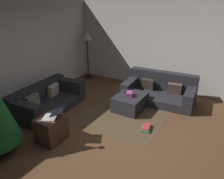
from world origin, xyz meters
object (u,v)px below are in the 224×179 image
Objects in this scene: couch_right at (160,91)px; ottoman at (130,102)px; couch_left at (46,100)px; book_stack at (146,128)px; tv_remote at (127,92)px; gift_box at (129,94)px; side_table at (51,129)px; corner_lamp at (87,40)px; laptop at (53,115)px.

couch_right is 2.25× the size of ottoman.
couch_left reaches higher than book_stack.
tv_remote is (-0.83, 0.59, 0.12)m from couch_right.
couch_left is at bearing 119.11° from gift_box.
ottoman is at bearing -20.56° from side_table.
corner_lamp is (1.38, 2.33, 1.16)m from ottoman.
tv_remote is at bearing -120.32° from corner_lamp.
tv_remote is 0.47× the size of book_stack.
ottoman is at bearing 59.74° from couch_right.
book_stack is at bearing -130.71° from gift_box.
couch_right is 1.03m from ottoman.
tv_remote is 2.71m from corner_lamp.
ottoman is 0.25m from gift_box.
couch_left is 1.43m from side_table.
side_table is at bearing -154.91° from corner_lamp.
ottoman is 2.94m from corner_lamp.
ottoman is 1.74× the size of laptop.
side_table is at bearing 131.43° from book_stack.
laptop is 0.31× the size of corner_lamp.
book_stack is (1.28, -1.43, -0.53)m from laptop.
corner_lamp is at bearing 50.65° from tv_remote.
couch_right reaches higher than laptop.
ottoman is at bearing 0.11° from gift_box.
side_table is (-2.92, 1.21, -0.01)m from couch_right.
book_stack is at bearing 94.54° from couch_left.
tv_remote is 2.14m from laptop.
couch_right is at bearing 126.86° from couch_left.
tv_remote is 0.10× the size of corner_lamp.
couch_right is 3.02m from corner_lamp.
couch_left is 2.14m from ottoman.
gift_box is 2.04m from laptop.
corner_lamp is at bearing 25.09° from side_table.
tv_remote is 0.32× the size of laptop.
corner_lamp reaches higher than tv_remote.
couch_right is 3.92× the size of laptop.
laptop reaches higher than gift_box.
laptop is (-0.88, -1.15, 0.32)m from couch_left.
gift_box is 2.09m from side_table.
book_stack is (0.40, -2.58, -0.21)m from couch_left.
couch_left is 2.24× the size of ottoman.
corner_lamp is at bearing 58.34° from gift_box.
gift_box is at bearing 49.29° from book_stack.
couch_right is at bearing 9.70° from book_stack.
laptop is 1.47× the size of book_stack.
tv_remote is 1.22m from book_stack.
gift_box is at bearing 114.87° from couch_left.
corner_lamp reaches higher than ottoman.
tv_remote is 2.18m from side_table.
gift_box is 1.34× the size of tv_remote.
tv_remote is at bearing -15.22° from laptop.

